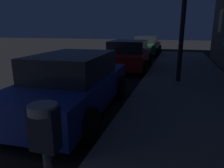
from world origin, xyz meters
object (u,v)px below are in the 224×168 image
Objects in this scene: car_red at (129,55)px; car_green at (147,45)px; parking_meter at (46,151)px; car_blue at (74,83)px.

car_green is (-0.00, 6.55, -0.00)m from car_red.
parking_meter is 9.50m from car_red.
car_blue is 0.98× the size of car_red.
car_blue and car_green have the same top height.
car_green is (-1.53, 15.91, -0.48)m from parking_meter.
parking_meter reaches higher than car_blue.
parking_meter is at bearing -80.70° from car_red.
car_blue is 6.02m from car_red.
car_green is (0.00, 12.57, -0.00)m from car_blue.
car_green is at bearing 90.01° from car_red.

